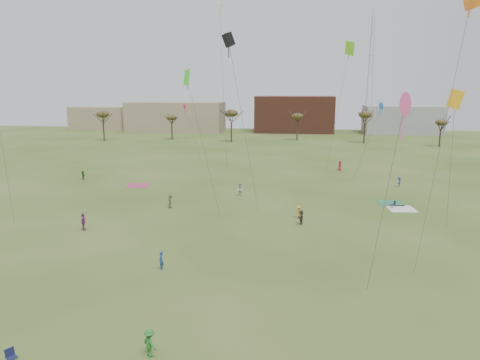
# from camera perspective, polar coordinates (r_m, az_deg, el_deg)

# --- Properties ---
(ground) EXTENTS (260.00, 260.00, 0.00)m
(ground) POSITION_cam_1_polar(r_m,az_deg,el_deg) (35.03, -2.52, -12.93)
(ground) COLOR #344F18
(ground) RESTS_ON ground
(flyer_near_center) EXTENTS (1.20, 1.10, 1.62)m
(flyer_near_center) POSITION_cam_1_polar(r_m,az_deg,el_deg) (26.44, -11.67, -20.09)
(flyer_near_center) COLOR #26732A
(flyer_near_center) RESTS_ON ground
(flyer_near_right) EXTENTS (0.52, 0.66, 1.59)m
(flyer_near_right) POSITION_cam_1_polar(r_m,az_deg,el_deg) (37.17, -10.25, -10.27)
(flyer_near_right) COLOR #214997
(flyer_near_right) RESTS_ON ground
(spectator_fore_b) EXTENTS (0.69, 0.86, 1.68)m
(spectator_fore_b) POSITION_cam_1_polar(r_m,az_deg,el_deg) (55.37, -9.01, -2.75)
(spectator_fore_b) COLOR #837E53
(spectator_fore_b) RESTS_ON ground
(spectator_fore_c) EXTENTS (0.90, 1.63, 1.68)m
(spectator_fore_c) POSITION_cam_1_polar(r_m,az_deg,el_deg) (48.54, 7.97, -4.81)
(spectator_fore_c) COLOR brown
(spectator_fore_c) RESTS_ON ground
(flyer_mid_b) EXTENTS (0.89, 1.12, 1.52)m
(flyer_mid_b) POSITION_cam_1_polar(r_m,az_deg,el_deg) (50.78, 7.63, -4.14)
(flyer_mid_b) COLOR gold
(flyer_mid_b) RESTS_ON ground
(spectator_mid_d) EXTENTS (0.64, 1.14, 1.85)m
(spectator_mid_d) POSITION_cam_1_polar(r_m,az_deg,el_deg) (48.99, -19.74, -5.16)
(spectator_mid_d) COLOR #8B3A88
(spectator_mid_d) RESTS_ON ground
(spectator_mid_e) EXTENTS (1.11, 1.04, 1.82)m
(spectator_mid_e) POSITION_cam_1_polar(r_m,az_deg,el_deg) (60.67, 0.01, -1.23)
(spectator_mid_e) COLOR silver
(spectator_mid_e) RESTS_ON ground
(flyer_far_a) EXTENTS (1.28, 1.25, 1.46)m
(flyer_far_a) POSITION_cam_1_polar(r_m,az_deg,el_deg) (75.94, -19.77, 0.60)
(flyer_far_a) COLOR #2F6923
(flyer_far_a) RESTS_ON ground
(flyer_far_b) EXTENTS (1.00, 1.00, 1.75)m
(flyer_far_b) POSITION_cam_1_polar(r_m,az_deg,el_deg) (81.47, 12.87, 1.84)
(flyer_far_b) COLOR #AE1D34
(flyer_far_b) RESTS_ON ground
(flyer_far_c) EXTENTS (0.96, 1.16, 1.56)m
(flyer_far_c) POSITION_cam_1_polar(r_m,az_deg,el_deg) (70.24, 20.01, -0.25)
(flyer_far_c) COLOR navy
(flyer_far_c) RESTS_ON ground
(blanket_cream) EXTENTS (3.44, 3.44, 0.03)m
(blanket_cream) POSITION_cam_1_polar(r_m,az_deg,el_deg) (57.94, 20.27, -3.55)
(blanket_cream) COLOR white
(blanket_cream) RESTS_ON ground
(blanket_plum) EXTENTS (4.15, 4.15, 0.03)m
(blanket_plum) POSITION_cam_1_polar(r_m,az_deg,el_deg) (69.17, -13.08, -0.67)
(blanket_plum) COLOR #B73861
(blanket_plum) RESTS_ON ground
(blanket_olive) EXTENTS (3.02, 3.02, 0.03)m
(blanket_olive) POSITION_cam_1_polar(r_m,az_deg,el_deg) (60.32, 19.00, -2.86)
(blanket_olive) COLOR #2D7D4E
(blanket_olive) RESTS_ON ground
(camp_chair_left) EXTENTS (0.73, 0.72, 0.87)m
(camp_chair_left) POSITION_cam_1_polar(r_m,az_deg,el_deg) (28.48, -27.59, -20.07)
(camp_chair_left) COLOR #15193A
(camp_chair_left) RESTS_ON ground
(camp_chair_right) EXTENTS (0.64, 0.60, 0.87)m
(camp_chair_right) POSITION_cam_1_polar(r_m,az_deg,el_deg) (58.10, 19.30, -3.17)
(camp_chair_right) COLOR #142139
(camp_chair_right) RESTS_ON ground
(kites_aloft) EXTENTS (58.80, 54.79, 27.78)m
(kites_aloft) POSITION_cam_1_polar(r_m,az_deg,el_deg) (56.97, 3.00, 16.58)
(kites_aloft) COLOR #CB154F
(kites_aloft) RESTS_ON ground
(tree_line) EXTENTS (117.44, 49.32, 8.91)m
(tree_line) POSITION_cam_1_polar(r_m,az_deg,el_deg) (111.01, 2.91, 7.97)
(tree_line) COLOR #3A2B1E
(tree_line) RESTS_ON ground
(building_tan) EXTENTS (32.00, 14.00, 10.00)m
(building_tan) POSITION_cam_1_polar(r_m,az_deg,el_deg) (152.12, -8.33, 8.13)
(building_tan) COLOR #937F60
(building_tan) RESTS_ON ground
(building_brick) EXTENTS (26.00, 16.00, 12.00)m
(building_brick) POSITION_cam_1_polar(r_m,az_deg,el_deg) (151.56, 7.09, 8.53)
(building_brick) COLOR brown
(building_brick) RESTS_ON ground
(building_grey) EXTENTS (24.00, 12.00, 9.00)m
(building_grey) POSITION_cam_1_polar(r_m,az_deg,el_deg) (153.59, 20.35, 7.37)
(building_grey) COLOR gray
(building_grey) RESTS_ON ground
(building_tan_west) EXTENTS (20.00, 12.00, 8.00)m
(building_tan_west) POSITION_cam_1_polar(r_m,az_deg,el_deg) (169.07, -17.62, 7.74)
(building_tan_west) COLOR #937F60
(building_tan_west) RESTS_ON ground
(radio_tower) EXTENTS (1.51, 1.72, 41.00)m
(radio_tower) POSITION_cam_1_polar(r_m,az_deg,el_deg) (158.29, 16.55, 13.07)
(radio_tower) COLOR #9EA3A8
(radio_tower) RESTS_ON ground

